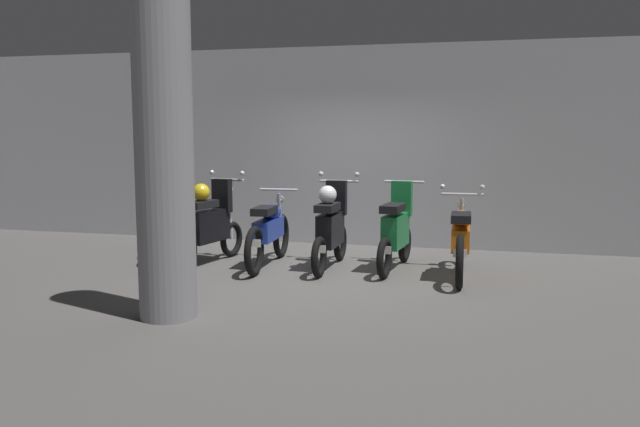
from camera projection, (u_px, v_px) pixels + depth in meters
ground_plane at (326, 272)px, 8.62m from camera, size 80.00×80.00×0.00m
back_wall at (360, 147)px, 10.64m from camera, size 16.00×0.30×3.21m
motorbike_slot_0 at (210, 223)px, 9.13m from camera, size 0.58×1.67×1.29m
motorbike_slot_1 at (269, 231)px, 8.98m from camera, size 0.56×1.95×1.03m
motorbike_slot_2 at (331, 227)px, 8.81m from camera, size 0.59×1.68×1.29m
motorbike_slot_3 at (396, 231)px, 8.74m from camera, size 0.56×1.68×1.18m
motorbike_slot_4 at (461, 239)px, 8.29m from camera, size 0.59×1.95×1.15m
bicycle at (163, 233)px, 9.59m from camera, size 0.58×1.69×0.89m
support_pillar at (164, 157)px, 6.35m from camera, size 0.57×0.57×3.21m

